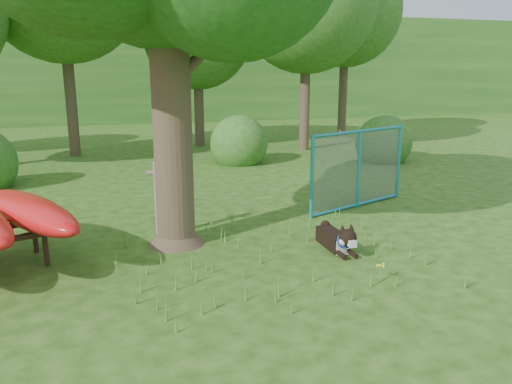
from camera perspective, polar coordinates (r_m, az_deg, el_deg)
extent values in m
plane|color=#21460E|center=(6.88, 1.32, -10.52)|extent=(80.00, 80.00, 0.00)
cylinder|color=#3E2E21|center=(8.05, -9.67, 10.73)|extent=(0.75, 0.75, 4.87)
cone|color=#3E2E21|center=(8.45, -9.08, -4.27)|extent=(1.13, 1.13, 0.49)
cylinder|color=#3E2E21|center=(8.28, -5.95, 15.64)|extent=(1.24, 0.91, 1.04)
cylinder|color=#3E2E21|center=(8.10, -13.89, 18.14)|extent=(1.14, 0.47, 1.00)
cylinder|color=#695C4F|center=(8.75, -11.13, -0.82)|extent=(0.16, 0.16, 1.34)
cylinder|color=#695C4F|center=(8.65, -11.27, 2.15)|extent=(0.37, 0.18, 0.07)
cylinder|color=black|center=(8.05, -22.88, -6.13)|extent=(0.10, 0.10, 0.48)
cylinder|color=black|center=(8.68, -23.93, -4.82)|extent=(0.10, 0.10, 0.48)
ellipsoid|color=red|center=(8.20, -24.43, -2.03)|extent=(2.00, 2.87, 0.47)
cube|color=black|center=(8.33, 8.75, -5.35)|extent=(0.28, 0.76, 0.26)
cube|color=beige|center=(8.06, 9.74, -6.13)|extent=(0.24, 0.15, 0.24)
sphere|color=black|center=(7.83, 10.44, -5.17)|extent=(0.28, 0.28, 0.28)
cube|color=beige|center=(7.73, 10.86, -5.76)|extent=(0.11, 0.15, 0.10)
sphere|color=beige|center=(7.78, 9.93, -5.59)|extent=(0.13, 0.13, 0.13)
sphere|color=beige|center=(7.86, 11.06, -5.44)|extent=(0.13, 0.13, 0.13)
cone|color=black|center=(7.78, 9.84, -4.08)|extent=(0.12, 0.13, 0.13)
cone|color=black|center=(7.85, 10.83, -3.97)|extent=(0.12, 0.13, 0.13)
cylinder|color=black|center=(7.90, 9.61, -7.03)|extent=(0.08, 0.32, 0.08)
cylinder|color=black|center=(7.99, 10.87, -6.85)|extent=(0.08, 0.32, 0.08)
sphere|color=black|center=(8.67, 7.94, -3.80)|extent=(0.17, 0.17, 0.17)
torus|color=#173AAF|center=(7.92, 10.13, -5.42)|extent=(0.27, 0.08, 0.27)
cylinder|color=teal|center=(9.68, 6.41, 1.68)|extent=(0.10, 0.10, 1.65)
cylinder|color=teal|center=(10.67, 11.65, 2.61)|extent=(0.10, 0.10, 1.65)
cylinder|color=teal|center=(11.75, 15.98, 3.36)|extent=(0.10, 0.10, 1.65)
cylinder|color=teal|center=(10.56, 11.86, 6.81)|extent=(2.57, 1.08, 0.06)
cylinder|color=teal|center=(10.85, 11.46, -1.42)|extent=(2.57, 1.08, 0.06)
plane|color=gray|center=(10.67, 11.65, 2.61)|extent=(2.55, 1.02, 2.75)
cylinder|color=#50802A|center=(7.15, 14.03, -9.01)|extent=(0.02, 0.02, 0.23)
sphere|color=yellow|center=(7.10, 14.08, -8.16)|extent=(0.04, 0.04, 0.04)
sphere|color=yellow|center=(7.13, 14.38, -7.98)|extent=(0.04, 0.04, 0.04)
sphere|color=yellow|center=(7.13, 13.72, -8.16)|extent=(0.04, 0.04, 0.04)
sphere|color=yellow|center=(7.08, 14.34, -8.25)|extent=(0.04, 0.04, 0.04)
sphere|color=yellow|center=(7.07, 13.96, -8.15)|extent=(0.04, 0.04, 0.04)
cylinder|color=#3E2E21|center=(18.00, -20.59, 12.21)|extent=(0.36, 0.36, 5.25)
cylinder|color=#3E2E21|center=(19.30, -6.57, 10.93)|extent=(0.36, 0.36, 3.85)
sphere|color=#295B1D|center=(19.32, -6.75, 17.46)|extent=(4.00, 4.00, 4.00)
cylinder|color=#3E2E21|center=(18.34, 5.64, 12.24)|extent=(0.36, 0.36, 4.76)
sphere|color=#295B1D|center=(18.48, 5.85, 20.70)|extent=(4.80, 4.80, 4.80)
cylinder|color=#3E2E21|center=(22.32, 9.95, 12.53)|extent=(0.36, 0.36, 4.90)
sphere|color=#295B1D|center=(22.44, 10.27, 19.69)|extent=(4.60, 4.60, 4.60)
sphere|color=#295B1D|center=(16.57, 14.23, 3.46)|extent=(1.80, 1.80, 1.80)
sphere|color=#295B1D|center=(15.74, -1.94, 3.35)|extent=(1.80, 1.80, 1.80)
cube|color=#295B1D|center=(34.02, -13.89, 13.60)|extent=(80.00, 12.00, 6.00)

